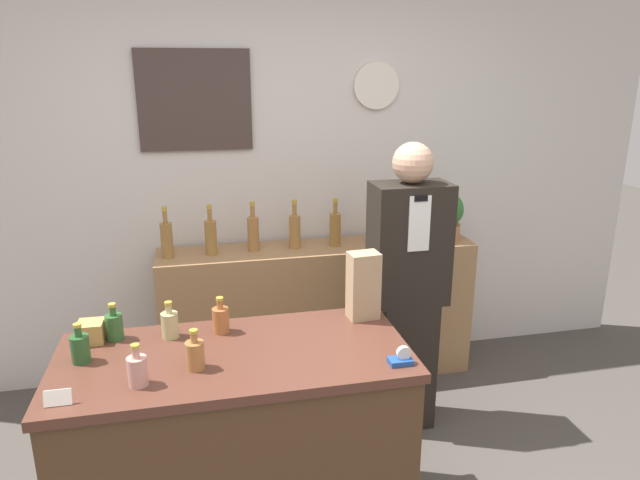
{
  "coord_description": "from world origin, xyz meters",
  "views": [
    {
      "loc": [
        -0.51,
        -1.62,
        2.0
      ],
      "look_at": [
        0.1,
        1.11,
        1.15
      ],
      "focal_mm": 32.0,
      "sensor_mm": 36.0,
      "label": 1
    }
  ],
  "objects_px": {
    "potted_plant": "(445,215)",
    "tape_dispenser": "(402,358)",
    "shopkeeper": "(407,291)",
    "paper_bag": "(363,286)"
  },
  "relations": [
    {
      "from": "potted_plant",
      "to": "paper_bag",
      "type": "distance_m",
      "value": 1.37
    },
    {
      "from": "potted_plant",
      "to": "paper_bag",
      "type": "xyz_separation_m",
      "value": [
        -0.87,
        -1.05,
        -0.02
      ]
    },
    {
      "from": "potted_plant",
      "to": "tape_dispenser",
      "type": "height_order",
      "value": "potted_plant"
    },
    {
      "from": "potted_plant",
      "to": "tape_dispenser",
      "type": "bearing_deg",
      "value": -119.57
    },
    {
      "from": "shopkeeper",
      "to": "paper_bag",
      "type": "xyz_separation_m",
      "value": [
        -0.39,
        -0.45,
        0.24
      ]
    },
    {
      "from": "shopkeeper",
      "to": "tape_dispenser",
      "type": "bearing_deg",
      "value": -112.24
    },
    {
      "from": "shopkeeper",
      "to": "tape_dispenser",
      "type": "xyz_separation_m",
      "value": [
        -0.37,
        -0.9,
        0.11
      ]
    },
    {
      "from": "paper_bag",
      "to": "potted_plant",
      "type": "bearing_deg",
      "value": 50.3
    },
    {
      "from": "shopkeeper",
      "to": "potted_plant",
      "type": "relative_size",
      "value": 5.09
    },
    {
      "from": "paper_bag",
      "to": "tape_dispenser",
      "type": "height_order",
      "value": "paper_bag"
    }
  ]
}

